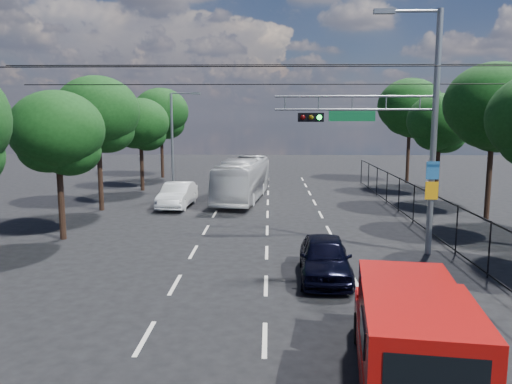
{
  "coord_description": "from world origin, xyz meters",
  "views": [
    {
      "loc": [
        0.1,
        -11.69,
        5.49
      ],
      "look_at": [
        -0.38,
        5.99,
        2.8
      ],
      "focal_mm": 35.0,
      "sensor_mm": 36.0,
      "label": 1
    }
  ],
  "objects_px": {
    "white_van": "(177,195)",
    "signal_mast": "(403,123)",
    "navy_hatchback": "(325,258)",
    "white_bus": "(243,179)",
    "red_pickup": "(411,333)"
  },
  "relations": [
    {
      "from": "signal_mast",
      "to": "white_van",
      "type": "bearing_deg",
      "value": 136.84
    },
    {
      "from": "red_pickup",
      "to": "white_van",
      "type": "relative_size",
      "value": 1.3
    },
    {
      "from": "navy_hatchback",
      "to": "white_van",
      "type": "distance_m",
      "value": 15.26
    },
    {
      "from": "navy_hatchback",
      "to": "white_bus",
      "type": "height_order",
      "value": "white_bus"
    },
    {
      "from": "white_bus",
      "to": "signal_mast",
      "type": "bearing_deg",
      "value": -55.15
    },
    {
      "from": "white_van",
      "to": "signal_mast",
      "type": "bearing_deg",
      "value": -39.63
    },
    {
      "from": "red_pickup",
      "to": "navy_hatchback",
      "type": "height_order",
      "value": "red_pickup"
    },
    {
      "from": "red_pickup",
      "to": "navy_hatchback",
      "type": "relative_size",
      "value": 1.39
    },
    {
      "from": "red_pickup",
      "to": "white_bus",
      "type": "height_order",
      "value": "white_bus"
    },
    {
      "from": "navy_hatchback",
      "to": "white_bus",
      "type": "relative_size",
      "value": 0.43
    },
    {
      "from": "signal_mast",
      "to": "red_pickup",
      "type": "bearing_deg",
      "value": -102.85
    },
    {
      "from": "red_pickup",
      "to": "signal_mast",
      "type": "bearing_deg",
      "value": 77.15
    },
    {
      "from": "signal_mast",
      "to": "navy_hatchback",
      "type": "distance_m",
      "value": 6.42
    },
    {
      "from": "white_bus",
      "to": "navy_hatchback",
      "type": "bearing_deg",
      "value": -70.47
    },
    {
      "from": "white_van",
      "to": "navy_hatchback",
      "type": "bearing_deg",
      "value": -57.02
    }
  ]
}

